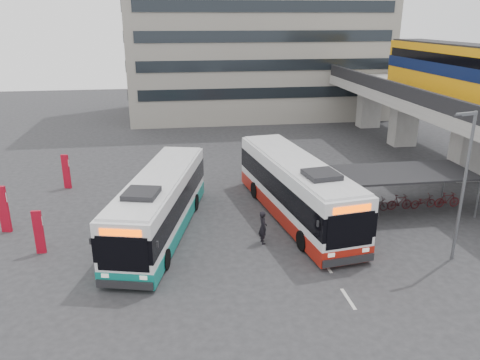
{
  "coord_description": "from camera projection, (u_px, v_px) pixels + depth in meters",
  "views": [
    {
      "loc": [
        -4.73,
        -22.44,
        11.47
      ],
      "look_at": [
        -0.63,
        4.48,
        2.0
      ],
      "focal_mm": 35.0,
      "sensor_mm": 36.0,
      "label": 1
    }
  ],
  "objects": [
    {
      "name": "pedestrian",
      "position": [
        263.0,
        227.0,
        24.89
      ],
      "size": [
        0.49,
        0.7,
        1.83
      ],
      "primitive_type": "imported",
      "rotation": [
        0.0,
        0.0,
        1.65
      ],
      "color": "black",
      "rests_on": "ground"
    },
    {
      "name": "bus_teal",
      "position": [
        160.0,
        205.0,
        25.83
      ],
      "size": [
        5.68,
        12.62,
        3.65
      ],
      "rotation": [
        0.0,
        0.0,
        -0.25
      ],
      "color": "white",
      "rests_on": "ground"
    },
    {
      "name": "bike_shelter",
      "position": [
        389.0,
        189.0,
        28.92
      ],
      "size": [
        10.0,
        4.0,
        2.54
      ],
      "color": "#595B60",
      "rests_on": "ground"
    },
    {
      "name": "ground",
      "position": [
        264.0,
        241.0,
        25.39
      ],
      "size": [
        120.0,
        120.0,
        0.0
      ],
      "primitive_type": "plane",
      "color": "#28282B",
      "rests_on": "ground"
    },
    {
      "name": "sign_totem_mid",
      "position": [
        3.0,
        209.0,
        26.04
      ],
      "size": [
        0.59,
        0.3,
        2.74
      ],
      "rotation": [
        0.0,
        0.0,
        -0.25
      ],
      "color": "#A70A1D",
      "rests_on": "ground"
    },
    {
      "name": "sign_totem_north",
      "position": [
        66.0,
        171.0,
        32.86
      ],
      "size": [
        0.52,
        0.29,
        2.46
      ],
      "rotation": [
        0.0,
        0.0,
        -0.3
      ],
      "color": "#A70A1D",
      "rests_on": "ground"
    },
    {
      "name": "bus_main",
      "position": [
        296.0,
        189.0,
        27.93
      ],
      "size": [
        4.6,
        13.37,
        3.88
      ],
      "rotation": [
        0.0,
        0.0,
        0.14
      ],
      "color": "white",
      "rests_on": "ground"
    },
    {
      "name": "road_markings",
      "position": [
        326.0,
        265.0,
        22.94
      ],
      "size": [
        0.15,
        7.6,
        0.01
      ],
      "color": "beige",
      "rests_on": "ground"
    },
    {
      "name": "office_block",
      "position": [
        255.0,
        9.0,
        55.76
      ],
      "size": [
        30.0,
        15.0,
        25.0
      ],
      "primitive_type": "cube",
      "color": "gray",
      "rests_on": "ground"
    },
    {
      "name": "sign_totem_south",
      "position": [
        39.0,
        231.0,
        23.7
      ],
      "size": [
        0.51,
        0.17,
        2.35
      ],
      "rotation": [
        0.0,
        0.0,
        -0.03
      ],
      "color": "#A70A1D",
      "rests_on": "ground"
    },
    {
      "name": "viaduct",
      "position": [
        456.0,
        90.0,
        35.72
      ],
      "size": [
        8.0,
        32.0,
        9.68
      ],
      "color": "gray",
      "rests_on": "ground"
    },
    {
      "name": "lamp_post",
      "position": [
        463.0,
        179.0,
        22.06
      ],
      "size": [
        1.3,
        0.44,
        7.5
      ],
      "rotation": [
        0.0,
        0.0,
        0.23
      ],
      "color": "#595B60",
      "rests_on": "ground"
    }
  ]
}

